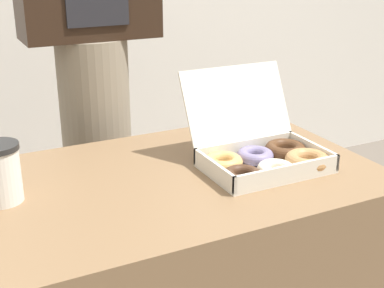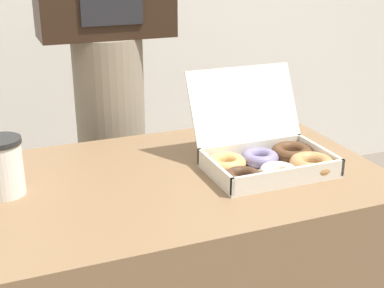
% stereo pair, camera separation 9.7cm
% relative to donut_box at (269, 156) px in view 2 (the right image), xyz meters
% --- Properties ---
extents(donut_box, '(0.33, 0.31, 0.23)m').
position_rel_donut_box_xyz_m(donut_box, '(0.00, 0.00, 0.00)').
color(donut_box, silver).
rests_on(donut_box, table).
extents(coffee_cup, '(0.10, 0.10, 0.13)m').
position_rel_donut_box_xyz_m(coffee_cup, '(-0.63, 0.09, 0.03)').
color(coffee_cup, silver).
rests_on(coffee_cup, table).
extents(person_customer, '(0.41, 0.23, 1.78)m').
position_rel_donut_box_xyz_m(person_customer, '(-0.26, 0.59, 0.21)').
color(person_customer, gray).
rests_on(person_customer, ground_plane).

